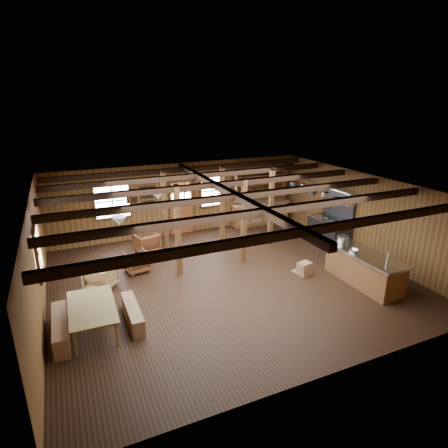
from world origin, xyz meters
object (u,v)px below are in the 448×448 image
Objects in this scene: dining_table at (95,318)px; armchair_a at (137,262)px; armchair_b at (147,243)px; kitchen_island at (364,268)px; armchair_c at (101,277)px; commercial_range at (331,227)px.

dining_table is 3.14m from armchair_a.
armchair_b is (2.15, 4.11, 0.02)m from dining_table.
armchair_b reaches higher than armchair_a.
kitchen_island is at bearing -94.54° from dining_table.
kitchen_island is at bearing -162.45° from armchair_c.
armchair_c is (0.38, 2.08, 0.02)m from dining_table.
armchair_b is at bearing -91.77° from armchair_c.
commercial_range is 2.76× the size of armchair_c.
dining_table is at bearing 119.00° from armchair_c.
armchair_a is at bearing -110.40° from armchair_c.
armchair_c reaches higher than armchair_a.
armchair_a is (-5.87, 3.47, -0.16)m from kitchen_island.
armchair_c is at bearing -9.25° from dining_table.
armchair_b is at bearing 163.09° from commercial_range.
armchair_c is (-1.14, -0.67, 0.02)m from armchair_a.
kitchen_island is 7.13m from armchair_b.
armchair_b is at bearing -26.58° from dining_table.
dining_table is at bearing 50.01° from armchair_a.
kitchen_island is 3.31× the size of armchair_c.
armchair_a is 1.51m from armchair_b.
commercial_range is at bearing -74.70° from dining_table.
dining_table is at bearing 48.10° from armchair_b.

